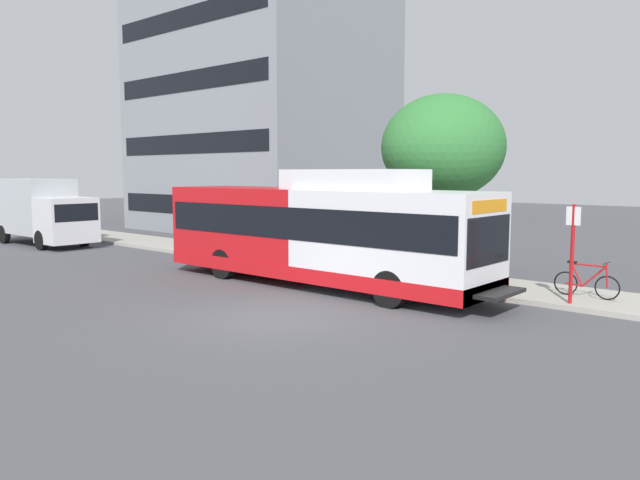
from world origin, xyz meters
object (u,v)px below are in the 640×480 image
(bicycle_parked, at_px, (586,282))
(box_truck_background, at_px, (41,210))
(street_tree_near_stop, at_px, (443,147))
(bus_stop_sign_pole, at_px, (572,246))
(transit_bus, at_px, (319,232))

(bicycle_parked, xyz_separation_m, box_truck_background, (-3.68, 24.90, 1.18))
(box_truck_background, bearing_deg, street_tree_near_stop, -75.93)
(bus_stop_sign_pole, bearing_deg, box_truck_background, 95.96)
(street_tree_near_stop, bearing_deg, bicycle_parked, -103.20)
(bicycle_parked, distance_m, street_tree_near_stop, 6.64)
(bicycle_parked, height_order, box_truck_background, box_truck_background)
(transit_bus, xyz_separation_m, bicycle_parked, (2.97, -7.19, -1.14))
(bus_stop_sign_pole, distance_m, street_tree_near_stop, 6.35)
(street_tree_near_stop, xyz_separation_m, box_truck_background, (-4.92, 19.63, -2.67))
(bus_stop_sign_pole, relative_size, box_truck_background, 0.37)
(transit_bus, distance_m, bicycle_parked, 7.86)
(box_truck_background, bearing_deg, bus_stop_sign_pole, -84.04)
(transit_bus, height_order, box_truck_background, transit_bus)
(transit_bus, distance_m, bus_stop_sign_pole, 7.38)
(bicycle_parked, bearing_deg, transit_bus, 112.45)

